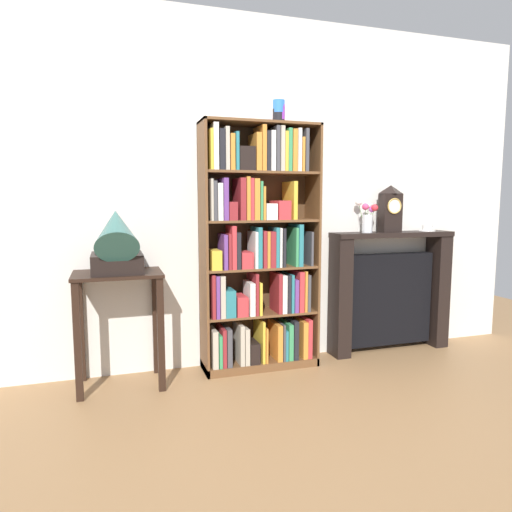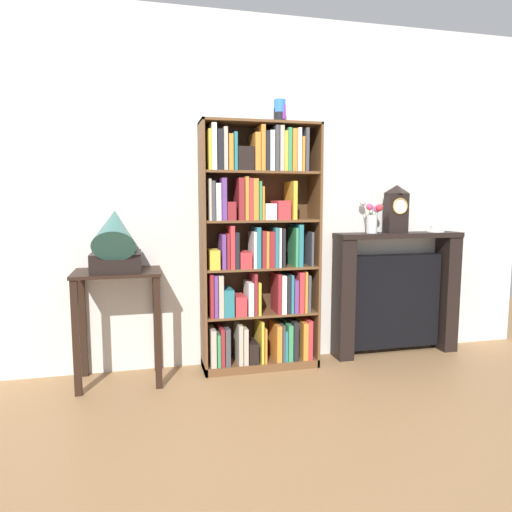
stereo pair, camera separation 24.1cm
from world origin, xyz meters
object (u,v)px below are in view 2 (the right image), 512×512
Objects in this scene: cup_stack at (280,112)px; side_table_left at (118,302)px; fireplace_mantel at (395,294)px; teacup_with_saucer at (436,229)px; flower_vase at (372,217)px; mantel_clock at (396,209)px; bookshelf at (258,253)px; gramophone at (115,241)px.

cup_stack reaches higher than side_table_left.
cup_stack is 0.16× the size of fireplace_mantel.
fireplace_mantel is 7.68× the size of teacup_with_saucer.
side_table_left is 5.68× the size of teacup_with_saucer.
cup_stack is 0.64× the size of flower_vase.
side_table_left is at bearing -177.28° from flower_vase.
flower_vase is at bearing -179.51° from teacup_with_saucer.
mantel_clock is at bearing -146.39° from fireplace_mantel.
cup_stack is 1.72m from fireplace_mantel.
bookshelf is at bearing -177.09° from fireplace_mantel.
cup_stack is 1.26× the size of teacup_with_saucer.
gramophone is at bearing -175.38° from mantel_clock.
flower_vase is at bearing 2.28° from bookshelf.
side_table_left is 2.06× the size of mantel_clock.
side_table_left is 2.55m from teacup_with_saucer.
cup_stack is 1.49m from gramophone.
fireplace_mantel is at bearing 177.01° from teacup_with_saucer.
mantel_clock is (-0.03, -0.02, 0.69)m from fireplace_mantel.
teacup_with_saucer is at bearing -0.02° from cup_stack.
bookshelf is 6.69× the size of flower_vase.
bookshelf is at bearing -178.01° from mantel_clock.
cup_stack reaches higher than gramophone.
cup_stack is at bearing 8.54° from gramophone.
bookshelf is 2.32× the size of side_table_left.
gramophone is at bearing -172.38° from bookshelf.
fireplace_mantel is at bearing 5.32° from flower_vase.
teacup_with_saucer is (0.37, 0.00, -0.17)m from mantel_clock.
gramophone is (-0.99, -0.13, 0.12)m from bookshelf.
flower_vase is (-0.21, -0.00, -0.06)m from mantel_clock.
fireplace_mantel reaches higher than side_table_left.
side_table_left is at bearing -177.79° from teacup_with_saucer.
mantel_clock is at bearing 0.70° from flower_vase.
cup_stack is at bearing 4.74° from side_table_left.
gramophone reaches higher than flower_vase.
side_table_left is (-0.99, -0.05, -0.31)m from bookshelf.
flower_vase is (1.93, 0.09, 0.57)m from side_table_left.
flower_vase is 1.97× the size of teacup_with_saucer.
side_table_left is 2.01m from flower_vase.
fireplace_mantel is 2.79× the size of mantel_clock.
mantel_clock is at bearing 1.99° from bookshelf.
gramophone is 2.51m from teacup_with_saucer.
fireplace_mantel is at bearing 2.91° from bookshelf.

